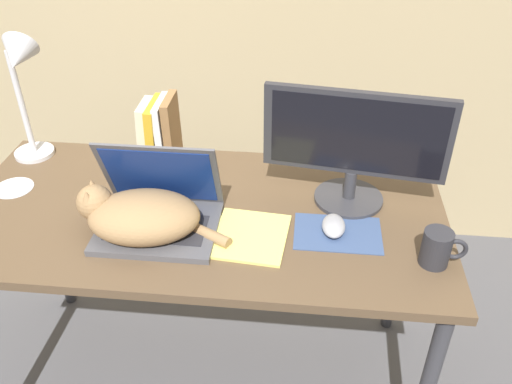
% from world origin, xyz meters
% --- Properties ---
extents(desk, '(1.42, 0.69, 0.74)m').
position_xyz_m(desk, '(0.00, 0.35, 0.67)').
color(desk, brown).
rests_on(desk, ground_plane).
extents(laptop, '(0.33, 0.26, 0.25)m').
position_xyz_m(laptop, '(-0.10, 0.27, 0.79)').
color(laptop, '#4C4C51').
rests_on(laptop, desk).
extents(cat, '(0.43, 0.24, 0.14)m').
position_xyz_m(cat, '(-0.14, 0.22, 0.81)').
color(cat, '#99754C').
rests_on(cat, desk).
extents(external_monitor, '(0.52, 0.21, 0.35)m').
position_xyz_m(external_monitor, '(0.43, 0.44, 0.93)').
color(external_monitor, '#333338').
rests_on(external_monitor, desk).
extents(mousepad, '(0.24, 0.16, 0.00)m').
position_xyz_m(mousepad, '(0.39, 0.28, 0.75)').
color(mousepad, '#384C75').
rests_on(mousepad, desk).
extents(computer_mouse, '(0.06, 0.10, 0.04)m').
position_xyz_m(computer_mouse, '(0.38, 0.28, 0.76)').
color(computer_mouse, '#99999E').
rests_on(computer_mouse, mousepad).
extents(book_row, '(0.12, 0.16, 0.24)m').
position_xyz_m(book_row, '(-0.18, 0.59, 0.86)').
color(book_row, beige).
rests_on(book_row, desk).
extents(desk_lamp, '(0.17, 0.17, 0.44)m').
position_xyz_m(desk_lamp, '(-0.59, 0.57, 1.03)').
color(desk_lamp, silver).
rests_on(desk_lamp, desk).
extents(notepad, '(0.22, 0.23, 0.01)m').
position_xyz_m(notepad, '(0.16, 0.24, 0.75)').
color(notepad, '#E5DB6B').
rests_on(notepad, desk).
extents(mug, '(0.12, 0.08, 0.10)m').
position_xyz_m(mug, '(0.64, 0.18, 0.79)').
color(mug, '#28282D').
rests_on(mug, desk).
extents(cd_disc, '(0.12, 0.12, 0.00)m').
position_xyz_m(cd_disc, '(-0.60, 0.40, 0.74)').
color(cd_disc, silver).
rests_on(cd_disc, desk).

